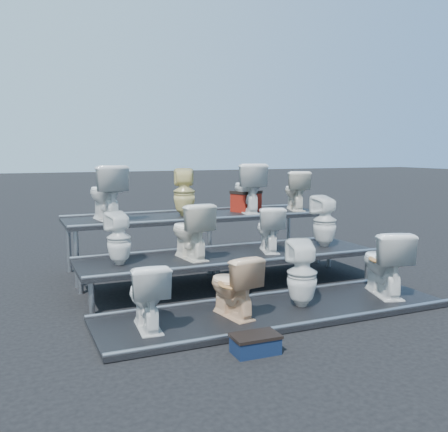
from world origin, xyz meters
name	(u,v)px	position (x,y,z in m)	size (l,w,h in m)	color
ground	(231,287)	(0.00, 0.00, 0.00)	(80.00, 80.00, 0.00)	black
tier_front	(277,312)	(0.00, -1.30, 0.03)	(4.20, 1.20, 0.06)	black
tier_mid	(231,271)	(0.00, 0.00, 0.23)	(4.20, 1.20, 0.46)	black
tier_back	(198,241)	(0.00, 1.30, 0.43)	(4.20, 1.20, 0.86)	black
toilet_0	(147,295)	(-1.54, -1.30, 0.41)	(0.39, 0.69, 0.70)	silver
toilet_1	(233,285)	(-0.56, -1.30, 0.41)	(0.39, 0.69, 0.70)	#E2B58A
toilet_2	(302,273)	(0.34, -1.30, 0.46)	(0.36, 0.36, 0.79)	silver
toilet_3	(384,262)	(1.56, -1.30, 0.48)	(0.47, 0.82, 0.84)	silver
toilet_4	(119,238)	(-1.55, 0.00, 0.80)	(0.30, 0.31, 0.67)	silver
toilet_5	(190,231)	(-0.60, 0.00, 0.84)	(0.42, 0.74, 0.75)	silver
toilet_6	(269,229)	(0.60, 0.00, 0.79)	(0.36, 0.64, 0.65)	silver
toilet_7	(325,221)	(1.54, 0.00, 0.84)	(0.35, 0.35, 0.77)	silver
toilet_8	(106,193)	(-1.47, 1.30, 1.27)	(0.46, 0.81, 0.83)	silver
toilet_9	(184,192)	(-0.23, 1.30, 1.24)	(0.34, 0.35, 0.76)	#DFCF83
toilet_10	(248,188)	(0.89, 1.30, 1.27)	(0.46, 0.81, 0.83)	silver
toilet_11	(296,190)	(1.82, 1.30, 1.20)	(0.38, 0.67, 0.69)	silver
red_crate	(246,202)	(0.93, 1.44, 1.01)	(0.43, 0.34, 0.31)	maroon
step_stool	(255,345)	(-0.74, -2.21, 0.08)	(0.43, 0.26, 0.15)	black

